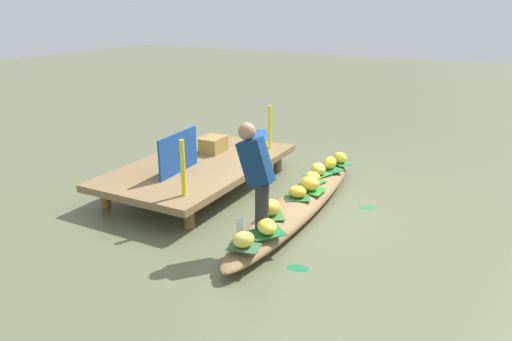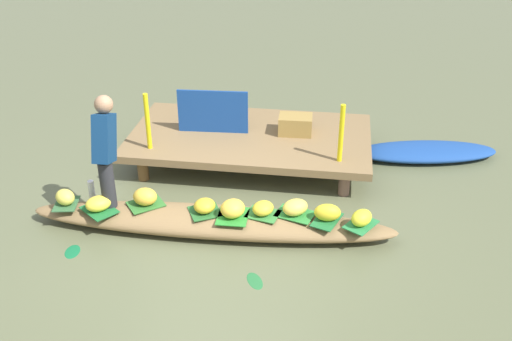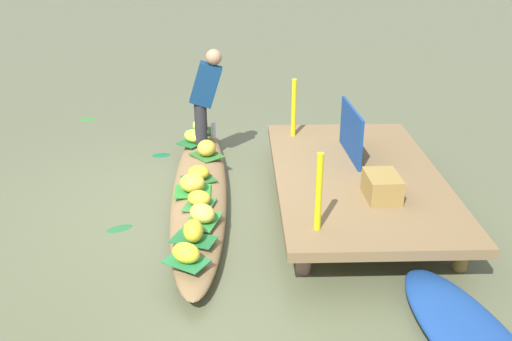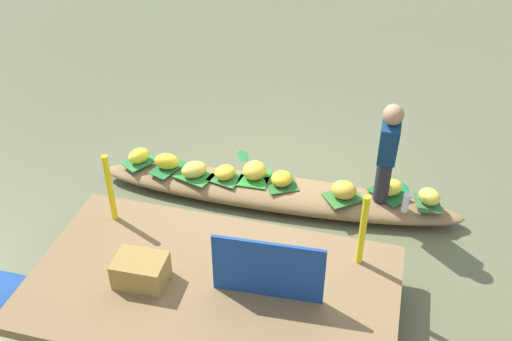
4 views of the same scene
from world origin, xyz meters
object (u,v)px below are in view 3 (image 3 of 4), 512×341
(vendor_boat, at_px, (200,191))
(banana_bunch_8, at_px, (199,198))
(banana_bunch_0, at_px, (192,183))
(vendor_person, at_px, (206,92))
(banana_bunch_7, at_px, (206,148))
(market_banner, at_px, (351,132))
(banana_bunch_4, at_px, (200,125))
(banana_bunch_5, at_px, (186,253))
(banana_bunch_2, at_px, (193,231))
(banana_bunch_1, at_px, (194,136))
(water_bottle, at_px, (213,130))
(produce_crate, at_px, (382,186))
(banana_bunch_3, at_px, (199,173))
(banana_bunch_6, at_px, (202,213))

(vendor_boat, bearing_deg, banana_bunch_8, 1.78)
(banana_bunch_0, bearing_deg, vendor_person, 176.13)
(banana_bunch_7, xyz_separation_m, vendor_person, (-0.39, -0.01, 0.60))
(vendor_person, relative_size, market_banner, 1.32)
(banana_bunch_0, xyz_separation_m, banana_bunch_7, (-1.01, 0.10, -0.00))
(vendor_boat, distance_m, banana_bunch_4, 1.66)
(banana_bunch_4, bearing_deg, vendor_boat, 2.71)
(banana_bunch_5, bearing_deg, banana_bunch_2, 174.02)
(banana_bunch_1, distance_m, vendor_person, 0.65)
(water_bottle, xyz_separation_m, market_banner, (1.07, 1.63, 0.34))
(banana_bunch_5, bearing_deg, banana_bunch_8, 177.26)
(vendor_boat, distance_m, banana_bunch_5, 1.64)
(banana_bunch_4, height_order, water_bottle, water_bottle)
(banana_bunch_0, bearing_deg, banana_bunch_5, 1.66)
(banana_bunch_4, bearing_deg, banana_bunch_2, 1.97)
(produce_crate, bearing_deg, vendor_person, -136.19)
(vendor_person, bearing_deg, banana_bunch_0, -3.87)
(banana_bunch_1, xyz_separation_m, banana_bunch_3, (1.16, 0.13, -0.01))
(vendor_boat, relative_size, banana_bunch_8, 16.44)
(banana_bunch_1, xyz_separation_m, banana_bunch_8, (1.80, 0.18, -0.01))
(banana_bunch_5, distance_m, produce_crate, 2.08)
(banana_bunch_1, xyz_separation_m, banana_bunch_5, (2.86, 0.13, 0.00))
(banana_bunch_4, relative_size, market_banner, 0.26)
(banana_bunch_4, distance_m, banana_bunch_5, 3.28)
(banana_bunch_2, height_order, banana_bunch_5, banana_bunch_2)
(banana_bunch_1, relative_size, banana_bunch_8, 1.14)
(banana_bunch_1, height_order, banana_bunch_5, banana_bunch_5)
(banana_bunch_5, relative_size, banana_bunch_8, 1.05)
(banana_bunch_0, bearing_deg, banana_bunch_1, -176.59)
(banana_bunch_5, relative_size, water_bottle, 1.22)
(banana_bunch_3, bearing_deg, banana_bunch_2, 1.38)
(banana_bunch_1, distance_m, banana_bunch_5, 2.86)
(market_banner, bearing_deg, vendor_person, -118.73)
(banana_bunch_0, xyz_separation_m, vendor_person, (-1.40, 0.09, 0.60))
(banana_bunch_4, xyz_separation_m, banana_bunch_6, (2.56, 0.16, -0.00))
(vendor_person, bearing_deg, banana_bunch_4, -166.78)
(banana_bunch_0, relative_size, banana_bunch_5, 1.06)
(vendor_boat, distance_m, market_banner, 1.86)
(banana_bunch_4, height_order, banana_bunch_5, banana_bunch_4)
(banana_bunch_2, relative_size, vendor_person, 0.23)
(banana_bunch_6, relative_size, market_banner, 0.31)
(vendor_person, height_order, water_bottle, vendor_person)
(banana_bunch_7, relative_size, vendor_person, 0.22)
(vendor_boat, relative_size, banana_bunch_4, 17.06)
(banana_bunch_2, relative_size, banana_bunch_4, 1.19)
(banana_bunch_6, height_order, banana_bunch_7, banana_bunch_7)
(banana_bunch_2, relative_size, banana_bunch_3, 1.17)
(banana_bunch_0, xyz_separation_m, banana_bunch_6, (0.66, 0.14, -0.01))
(banana_bunch_8, height_order, market_banner, market_banner)
(vendor_boat, xyz_separation_m, market_banner, (-0.34, 1.74, 0.57))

